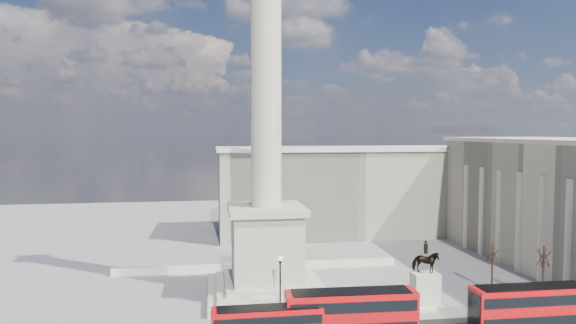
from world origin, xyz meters
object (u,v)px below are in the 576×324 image
Objects in this scene: red_bus_c at (532,309)px; victorian_lamp at (280,281)px; pedestrian_crossing at (432,295)px; pedestrian_standing at (558,305)px; red_bus_b at (352,316)px; pedestrian_walking at (510,311)px; equestrian_statue at (425,285)px; nelsons_column at (266,188)px.

red_bus_c is 24.92m from victorian_lamp.
red_bus_c reaches higher than pedestrian_crossing.
pedestrian_standing is (6.41, 4.96, -1.64)m from red_bus_c.
red_bus_b is 9.39m from victorian_lamp.
pedestrian_crossing is (-12.06, 5.32, 0.02)m from pedestrian_standing.
red_bus_b is at bearing 178.13° from red_bus_c.
victorian_lamp is (-23.54, 8.07, 1.39)m from red_bus_c.
victorian_lamp reaches higher than red_bus_c.
pedestrian_standing is (29.94, -3.11, -3.04)m from victorian_lamp.
pedestrian_walking is (23.92, -3.85, -3.09)m from victorian_lamp.
victorian_lamp is 18.27m from pedestrian_crossing.
equestrian_statue is 14.19m from pedestrian_standing.
equestrian_statue is at bearing 1.78° from victorian_lamp.
pedestrian_crossing is (1.55, 1.70, -1.72)m from equestrian_statue.
victorian_lamp is 30.26m from pedestrian_standing.
pedestrian_crossing is at bearing 47.61° from equestrian_statue.
red_bus_b is at bearing -21.47° from pedestrian_standing.
pedestrian_standing is (24.24, 4.22, -1.72)m from red_bus_b.
equestrian_statue is (-7.20, 8.58, 0.10)m from red_bus_c.
nelsons_column is 27.70× the size of pedestrian_crossing.
red_bus_c is 1.56× the size of equestrian_statue.
pedestrian_walking is 6.07m from pedestrian_standing.
pedestrian_walking is 8.55m from pedestrian_crossing.
equestrian_statue is at bearing -22.85° from nelsons_column.
pedestrian_walking is (7.58, -4.36, -1.80)m from equestrian_statue.
equestrian_statue is (16.34, 0.51, -1.29)m from victorian_lamp.
pedestrian_walking is at bearing 12.88° from red_bus_b.
victorian_lamp is 0.87× the size of equestrian_statue.
pedestrian_crossing is at bearing 7.03° from victorian_lamp.
nelsons_column is 4.05× the size of red_bus_b.
victorian_lamp reaches higher than pedestrian_walking.
nelsons_column is 6.52× the size of equestrian_statue.
red_bus_c is at bearing -18.93° from victorian_lamp.
red_bus_c is at bearing -0.32° from red_bus_b.
equestrian_statue reaches higher than red_bus_c.
red_bus_b is 1.85× the size of victorian_lamp.
pedestrian_standing is at bearing -5.94° from victorian_lamp.
nelsons_column reaches higher than pedestrian_standing.
red_bus_b reaches higher than pedestrian_standing.
red_bus_c is at bearing 6.37° from pedestrian_standing.
pedestrian_crossing is at bearing 40.11° from red_bus_b.
victorian_lamp reaches higher than red_bus_b.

